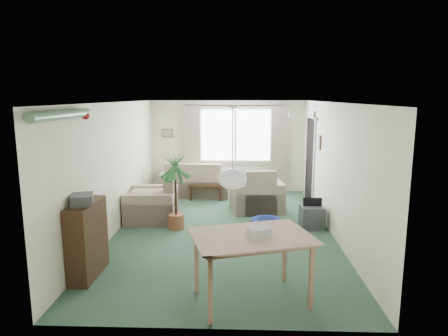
{
  "coord_description": "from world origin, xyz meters",
  "views": [
    {
      "loc": [
        0.26,
        -7.22,
        2.51
      ],
      "look_at": [
        0.0,
        0.3,
        1.15
      ],
      "focal_mm": 32.0,
      "sensor_mm": 36.0,
      "label": 1
    }
  ],
  "objects_px": {
    "bookshelf": "(87,239)",
    "tv_cube": "(312,217)",
    "armchair_corner": "(256,189)",
    "coffee_table": "(206,191)",
    "pet_bed": "(266,222)",
    "houseplant": "(176,190)",
    "dining_table": "(251,269)",
    "sofa": "(196,178)",
    "armchair_left": "(151,198)"
  },
  "relations": [
    {
      "from": "bookshelf",
      "to": "tv_cube",
      "type": "xyz_separation_m",
      "value": [
        3.54,
        2.22,
        -0.32
      ]
    },
    {
      "from": "armchair_corner",
      "to": "coffee_table",
      "type": "height_order",
      "value": "armchair_corner"
    },
    {
      "from": "bookshelf",
      "to": "pet_bed",
      "type": "distance_m",
      "value": 3.59
    },
    {
      "from": "houseplant",
      "to": "pet_bed",
      "type": "xyz_separation_m",
      "value": [
        1.75,
        0.28,
        -0.7
      ]
    },
    {
      "from": "armchair_corner",
      "to": "tv_cube",
      "type": "distance_m",
      "value": 1.58
    },
    {
      "from": "armchair_corner",
      "to": "houseplant",
      "type": "distance_m",
      "value": 2.09
    },
    {
      "from": "dining_table",
      "to": "bookshelf",
      "type": "bearing_deg",
      "value": 164.68
    },
    {
      "from": "sofa",
      "to": "pet_bed",
      "type": "bearing_deg",
      "value": 127.83
    },
    {
      "from": "coffee_table",
      "to": "houseplant",
      "type": "relative_size",
      "value": 0.54
    },
    {
      "from": "armchair_corner",
      "to": "houseplant",
      "type": "relative_size",
      "value": 0.71
    },
    {
      "from": "sofa",
      "to": "houseplant",
      "type": "xyz_separation_m",
      "value": [
        -0.09,
        -2.67,
        0.33
      ]
    },
    {
      "from": "dining_table",
      "to": "pet_bed",
      "type": "xyz_separation_m",
      "value": [
        0.4,
        2.97,
        -0.35
      ]
    },
    {
      "from": "tv_cube",
      "to": "pet_bed",
      "type": "xyz_separation_m",
      "value": [
        -0.86,
        0.12,
        -0.15
      ]
    },
    {
      "from": "sofa",
      "to": "coffee_table",
      "type": "bearing_deg",
      "value": 131.23
    },
    {
      "from": "sofa",
      "to": "bookshelf",
      "type": "bearing_deg",
      "value": 80.85
    },
    {
      "from": "coffee_table",
      "to": "dining_table",
      "type": "bearing_deg",
      "value": -79.18
    },
    {
      "from": "armchair_left",
      "to": "pet_bed",
      "type": "bearing_deg",
      "value": 81.0
    },
    {
      "from": "armchair_corner",
      "to": "coffee_table",
      "type": "distance_m",
      "value": 1.55
    },
    {
      "from": "dining_table",
      "to": "pet_bed",
      "type": "height_order",
      "value": "dining_table"
    },
    {
      "from": "sofa",
      "to": "armchair_corner",
      "type": "distance_m",
      "value": 2.0
    },
    {
      "from": "sofa",
      "to": "tv_cube",
      "type": "bearing_deg",
      "value": 138.2
    },
    {
      "from": "armchair_corner",
      "to": "armchair_left",
      "type": "relative_size",
      "value": 1.04
    },
    {
      "from": "sofa",
      "to": "dining_table",
      "type": "xyz_separation_m",
      "value": [
        1.25,
        -5.35,
        -0.02
      ]
    },
    {
      "from": "sofa",
      "to": "pet_bed",
      "type": "height_order",
      "value": "sofa"
    },
    {
      "from": "armchair_corner",
      "to": "bookshelf",
      "type": "xyz_separation_m",
      "value": [
        -2.52,
        -3.39,
        0.05
      ]
    },
    {
      "from": "pet_bed",
      "to": "armchair_corner",
      "type": "bearing_deg",
      "value": 98.46
    },
    {
      "from": "bookshelf",
      "to": "houseplant",
      "type": "relative_size",
      "value": 0.7
    },
    {
      "from": "armchair_corner",
      "to": "coffee_table",
      "type": "bearing_deg",
      "value": -47.3
    },
    {
      "from": "armchair_corner",
      "to": "pet_bed",
      "type": "height_order",
      "value": "armchair_corner"
    },
    {
      "from": "houseplant",
      "to": "tv_cube",
      "type": "distance_m",
      "value": 2.67
    },
    {
      "from": "sofa",
      "to": "dining_table",
      "type": "height_order",
      "value": "sofa"
    },
    {
      "from": "armchair_corner",
      "to": "dining_table",
      "type": "bearing_deg",
      "value": 77.65
    },
    {
      "from": "armchair_left",
      "to": "coffee_table",
      "type": "distance_m",
      "value": 2.01
    },
    {
      "from": "dining_table",
      "to": "houseplant",
      "type": "bearing_deg",
      "value": 116.69
    },
    {
      "from": "bookshelf",
      "to": "pet_bed",
      "type": "relative_size",
      "value": 1.81
    },
    {
      "from": "bookshelf",
      "to": "tv_cube",
      "type": "height_order",
      "value": "bookshelf"
    },
    {
      "from": "armchair_left",
      "to": "dining_table",
      "type": "distance_m",
      "value": 3.77
    },
    {
      "from": "armchair_left",
      "to": "tv_cube",
      "type": "relative_size",
      "value": 2.2
    },
    {
      "from": "sofa",
      "to": "bookshelf",
      "type": "distance_m",
      "value": 4.84
    },
    {
      "from": "sofa",
      "to": "armchair_corner",
      "type": "relative_size",
      "value": 1.62
    },
    {
      "from": "armchair_left",
      "to": "coffee_table",
      "type": "xyz_separation_m",
      "value": [
        0.99,
        1.73,
        -0.28
      ]
    },
    {
      "from": "bookshelf",
      "to": "dining_table",
      "type": "xyz_separation_m",
      "value": [
        2.28,
        -0.62,
        -0.12
      ]
    },
    {
      "from": "dining_table",
      "to": "tv_cube",
      "type": "height_order",
      "value": "dining_table"
    },
    {
      "from": "houseplant",
      "to": "coffee_table",
      "type": "bearing_deg",
      "value": 80.01
    },
    {
      "from": "armchair_corner",
      "to": "pet_bed",
      "type": "relative_size",
      "value": 1.83
    },
    {
      "from": "coffee_table",
      "to": "dining_table",
      "type": "distance_m",
      "value": 5.06
    },
    {
      "from": "coffee_table",
      "to": "dining_table",
      "type": "xyz_separation_m",
      "value": [
        0.95,
        -4.96,
        0.23
      ]
    },
    {
      "from": "sofa",
      "to": "bookshelf",
      "type": "relative_size",
      "value": 1.64
    },
    {
      "from": "armchair_left",
      "to": "tv_cube",
      "type": "bearing_deg",
      "value": 80.55
    },
    {
      "from": "bookshelf",
      "to": "sofa",
      "type": "bearing_deg",
      "value": 78.48
    }
  ]
}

